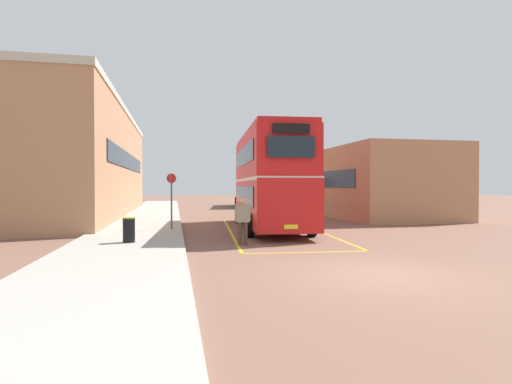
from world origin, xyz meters
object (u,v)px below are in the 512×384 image
at_px(single_deck_bus, 249,191).
at_px(litter_bin, 129,230).
at_px(double_decker_bus, 269,179).
at_px(bus_stop_sign, 171,196).
at_px(pedestrian_boarding, 243,218).

relative_size(single_deck_bus, litter_bin, 9.50).
distance_m(double_decker_bus, bus_stop_sign, 4.86).
xyz_separation_m(double_decker_bus, litter_bin, (-6.23, -4.59, -1.93)).
relative_size(single_deck_bus, bus_stop_sign, 3.27).
bearing_deg(bus_stop_sign, single_deck_bus, 70.49).
height_order(double_decker_bus, single_deck_bus, double_decker_bus).
distance_m(double_decker_bus, pedestrian_boarding, 5.80).
relative_size(double_decker_bus, bus_stop_sign, 4.04).
relative_size(double_decker_bus, pedestrian_boarding, 6.08).
height_order(single_deck_bus, pedestrian_boarding, single_deck_bus).
bearing_deg(single_deck_bus, double_decker_bus, -97.69).
relative_size(double_decker_bus, single_deck_bus, 1.24).
relative_size(double_decker_bus, litter_bin, 11.73).
bearing_deg(litter_bin, double_decker_bus, 36.40).
bearing_deg(single_deck_bus, bus_stop_sign, -109.51).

